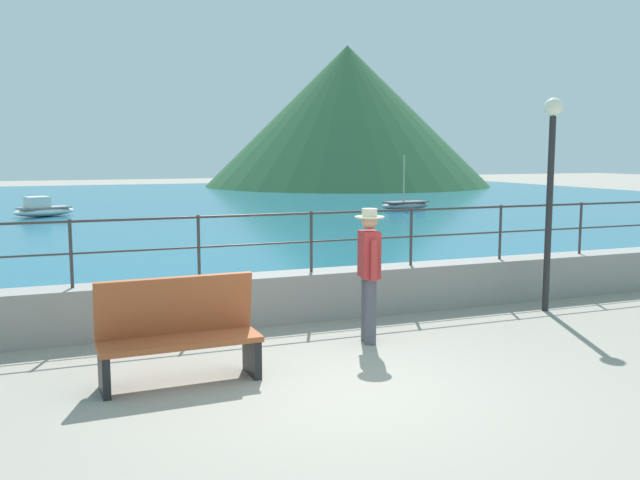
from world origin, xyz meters
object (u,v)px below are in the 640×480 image
at_px(bench_main, 178,330).
at_px(boat_3, 43,209).
at_px(lamp_post, 551,170).
at_px(person_walking, 369,268).
at_px(boat_0, 405,205).

relative_size(bench_main, boat_3, 0.69).
distance_m(bench_main, lamp_post, 6.28).
relative_size(lamp_post, boat_3, 1.33).
relative_size(person_walking, boat_3, 0.71).
xyz_separation_m(person_walking, boat_3, (-3.96, 20.16, -0.65)).
distance_m(person_walking, boat_3, 20.55).
xyz_separation_m(person_walking, lamp_post, (3.36, 0.63, 1.22)).
bearing_deg(boat_3, bench_main, -86.17).
bearing_deg(lamp_post, boat_0, 68.17).
bearing_deg(bench_main, boat_3, 93.83).
relative_size(bench_main, person_walking, 0.98).
xyz_separation_m(bench_main, boat_3, (-1.39, 20.80, -0.23)).
distance_m(person_walking, boat_0, 20.57).
height_order(lamp_post, boat_0, lamp_post).
bearing_deg(boat_3, lamp_post, -69.44).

